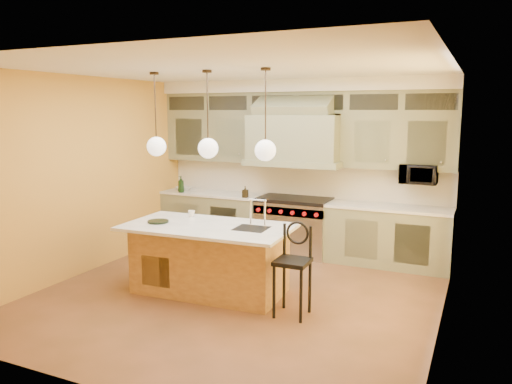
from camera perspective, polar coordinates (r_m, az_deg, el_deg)
The scene contains 18 objects.
floor at distance 6.69m, azimuth -2.21°, elevation -11.71°, with size 5.00×5.00×0.00m, color brown.
ceiling at distance 6.27m, azimuth -2.38°, elevation 13.89°, with size 5.00×5.00×0.00m, color white.
wall_back at distance 8.60m, azimuth 5.28°, elevation 2.93°, with size 5.00×5.00×0.00m, color gold.
wall_front at distance 4.28m, azimuth -17.66°, elevation -3.93°, with size 5.00×5.00×0.00m, color gold.
wall_left at distance 7.77m, azimuth -18.97°, elevation 1.78°, with size 5.00×5.00×0.00m, color gold.
wall_right at distance 5.66m, azimuth 20.92°, elevation -0.97°, with size 5.00×5.00×0.00m, color gold.
back_cabinetry at distance 8.36m, azimuth 4.67°, elevation 2.61°, with size 5.00×0.77×2.90m.
range at distance 8.43m, azimuth 4.38°, elevation -3.84°, with size 1.20×0.74×0.96m.
kitchen_island at distance 6.69m, azimuth -5.27°, elevation -7.46°, with size 2.23×1.27×1.35m.
counter_stool at distance 5.91m, azimuth 4.29°, elevation -8.14°, with size 0.39×0.39×1.11m.
microwave at distance 7.92m, azimuth 18.09°, elevation 1.96°, with size 0.54×0.37×0.30m, color black.
oil_bottle_a at distance 9.06m, azimuth -8.57°, elevation 0.88°, with size 0.11×0.12×0.30m, color black.
oil_bottle_b at distance 8.44m, azimuth -1.24°, elevation 0.01°, with size 0.09×0.09×0.19m, color black.
fruit_bowl at distance 9.31m, azimuth -8.22°, elevation 0.41°, with size 0.28×0.28×0.07m, color silver.
cup at distance 7.07m, azimuth -7.38°, elevation -2.48°, with size 0.10×0.10×0.09m, color white.
pendant_left at distance 6.86m, azimuth -11.31°, elevation 5.37°, with size 0.26×0.26×1.11m.
pendant_center at distance 6.43m, azimuth -5.50°, elevation 5.25°, with size 0.26×0.26×1.11m.
pendant_right at distance 6.07m, azimuth 1.08°, elevation 5.06°, with size 0.26×0.26×1.11m.
Camera 1 is at (2.83, -5.57, 2.40)m, focal length 35.00 mm.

